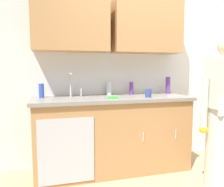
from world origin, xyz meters
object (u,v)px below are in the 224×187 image
object	(u,v)px
bottle_water_tall	(168,85)
cup_by_sink	(148,93)
bottle_dish_liquid	(109,88)
bottle_water_short	(131,88)
bottle_cleaner_spray	(41,91)
knife_on_counter	(174,96)
sponge	(113,97)
person_at_sink	(223,124)
sink	(75,99)

from	to	relation	value
bottle_water_tall	cup_by_sink	world-z (taller)	bottle_water_tall
bottle_dish_liquid	bottle_water_short	bearing A→B (deg)	-3.98
bottle_cleaner_spray	knife_on_counter	xyz separation A→B (m)	(1.65, -0.25, -0.08)
knife_on_counter	bottle_water_tall	bearing A→B (deg)	-120.40
sponge	bottle_water_short	bearing A→B (deg)	45.32
person_at_sink	sponge	distance (m)	1.24
bottle_water_short	bottle_cleaner_spray	distance (m)	1.17
cup_by_sink	bottle_dish_liquid	bearing A→B (deg)	137.56
person_at_sink	bottle_water_tall	distance (m)	0.98
bottle_water_tall	sponge	xyz separation A→B (m)	(-0.90, -0.34, -0.10)
bottle_dish_liquid	knife_on_counter	size ratio (longest dim) A/B	0.77
person_at_sink	bottle_dish_liquid	size ratio (longest dim) A/B	8.77
bottle_cleaner_spray	person_at_sink	bearing A→B (deg)	-24.29
sink	cup_by_sink	size ratio (longest dim) A/B	4.82
sink	person_at_sink	bearing A→B (deg)	-25.38
bottle_cleaner_spray	cup_by_sink	bearing A→B (deg)	-13.20
person_at_sink	bottle_dish_liquid	world-z (taller)	person_at_sink
sink	knife_on_counter	distance (m)	1.26
person_at_sink	bottle_water_tall	world-z (taller)	person_at_sink
bottle_dish_liquid	knife_on_counter	world-z (taller)	bottle_dish_liquid
sink	bottle_cleaner_spray	distance (m)	0.43
person_at_sink	sink	bearing A→B (deg)	154.62
bottle_cleaner_spray	bottle_dish_liquid	xyz separation A→B (m)	(0.86, 0.07, 0.01)
sink	sponge	size ratio (longest dim) A/B	4.55
bottle_dish_liquid	sponge	bearing A→B (deg)	-96.56
sink	bottle_water_short	distance (m)	0.81
bottle_water_tall	knife_on_counter	distance (m)	0.31
person_at_sink	knife_on_counter	bearing A→B (deg)	112.29
bottle_dish_liquid	cup_by_sink	size ratio (longest dim) A/B	1.78
person_at_sink	cup_by_sink	world-z (taller)	person_at_sink
person_at_sink	cup_by_sink	distance (m)	0.89
person_at_sink	bottle_cleaner_spray	bearing A→B (deg)	155.71
sink	bottle_cleaner_spray	bearing A→B (deg)	160.14
bottle_water_short	sponge	world-z (taller)	bottle_water_short
bottle_water_tall	sink	bearing A→B (deg)	-172.57
bottle_cleaner_spray	bottle_water_tall	bearing A→B (deg)	1.09
knife_on_counter	sink	bearing A→B (deg)	-21.13
sink	bottle_water_short	xyz separation A→B (m)	(0.78, 0.19, 0.10)
bottle_water_short	bottle_cleaner_spray	size ratio (longest dim) A/B	1.00
bottle_cleaner_spray	knife_on_counter	world-z (taller)	bottle_cleaner_spray
cup_by_sink	bottle_cleaner_spray	bearing A→B (deg)	166.80
sink	bottle_dish_liquid	bearing A→B (deg)	24.33
bottle_cleaner_spray	sponge	xyz separation A→B (m)	(0.82, -0.31, -0.07)
person_at_sink	bottle_water_short	size ratio (longest dim) A/B	9.42
bottle_water_short	bottle_dish_liquid	size ratio (longest dim) A/B	0.93
bottle_water_tall	bottle_dish_liquid	xyz separation A→B (m)	(-0.85, 0.04, -0.03)
bottle_dish_liquid	sponge	size ratio (longest dim) A/B	1.68
bottle_water_tall	cup_by_sink	distance (m)	0.56
person_at_sink	sponge	xyz separation A→B (m)	(-1.08, 0.55, 0.26)
sink	bottle_water_short	world-z (taller)	sink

